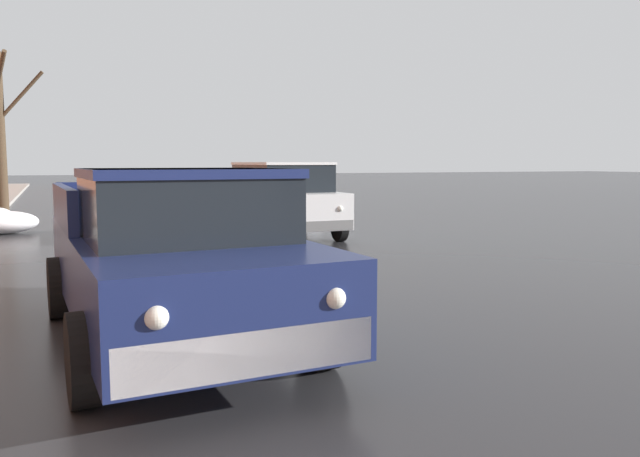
{
  "coord_description": "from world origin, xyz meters",
  "views": [
    {
      "loc": [
        -3.14,
        3.01,
        1.81
      ],
      "look_at": [
        0.58,
        11.59,
        0.82
      ],
      "focal_mm": 34.83,
      "sensor_mm": 36.0,
      "label": 1
    }
  ],
  "objects": [
    {
      "name": "suv_white_parked_kerbside_close",
      "position": [
        1.97,
        17.22,
        0.99
      ],
      "size": [
        2.16,
        4.3,
        1.82
      ],
      "color": "silver",
      "rests_on": "ground"
    },
    {
      "name": "bare_tree_far_down_block",
      "position": [
        -4.7,
        27.19,
        2.93
      ],
      "size": [
        2.6,
        1.53,
        5.58
      ],
      "color": "#423323",
      "rests_on": "ground"
    },
    {
      "name": "snow_bank_along_left_kerb",
      "position": [
        4.2,
        22.17,
        0.4
      ],
      "size": [
        1.98,
        1.02,
        0.86
      ],
      "color": "white",
      "rests_on": "ground"
    },
    {
      "name": "snow_bank_mid_block_left",
      "position": [
        -4.33,
        20.69,
        0.3
      ],
      "size": [
        1.67,
        1.19,
        0.67
      ],
      "color": "white",
      "rests_on": "ground"
    },
    {
      "name": "sedan_green_parked_kerbside_mid",
      "position": [
        1.9,
        25.13,
        0.75
      ],
      "size": [
        2.27,
        4.49,
        1.42
      ],
      "color": "#1E5633",
      "rests_on": "ground"
    },
    {
      "name": "pickup_truck_darkblue_approaching_near_lane",
      "position": [
        -2.06,
        9.21,
        0.88
      ],
      "size": [
        2.35,
        5.03,
        1.76
      ],
      "color": "navy",
      "rests_on": "ground"
    }
  ]
}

